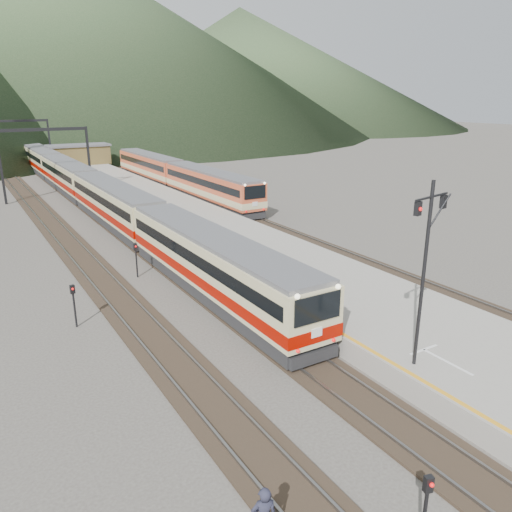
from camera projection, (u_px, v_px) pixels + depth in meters
track_main at (114, 223)px, 46.12m from camera, size 2.60×200.00×0.23m
track_far at (57, 230)px, 43.64m from camera, size 2.60×200.00×0.23m
track_second at (224, 209)px, 51.81m from camera, size 2.60×200.00×0.23m
platform at (178, 215)px, 47.13m from camera, size 8.00×100.00×1.00m
gantry_near at (45, 150)px, 55.25m from camera, size 9.55×0.25×8.00m
gantry_far at (16, 136)px, 75.62m from camera, size 9.55×0.25×8.00m
station_shed at (79, 154)px, 79.08m from camera, size 9.40×4.40×3.10m
hill_b at (46, 30)px, 204.36m from camera, size 220.00×220.00×75.00m
hill_c at (240, 66)px, 231.43m from camera, size 160.00×160.00×50.00m
main_train at (88, 188)px, 52.83m from camera, size 2.86×78.53×3.50m
second_train at (177, 176)px, 61.33m from camera, size 2.74×37.32×3.34m
signal_mast at (425, 257)px, 18.55m from camera, size 2.17×0.58×7.34m
short_signal_a at (426, 503)px, 12.46m from camera, size 0.25×0.21×2.27m
short_signal_b at (136, 256)px, 31.97m from camera, size 0.22×0.16×2.27m
short_signal_c at (74, 300)px, 24.93m from camera, size 0.24×0.20×2.27m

